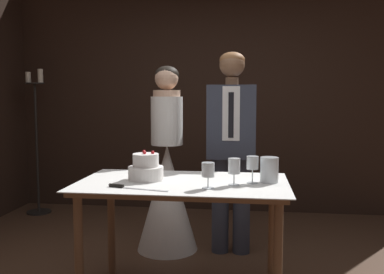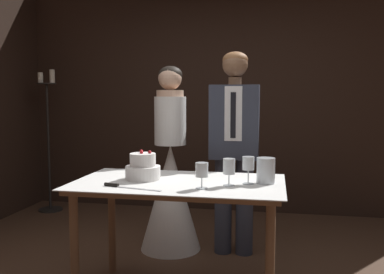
{
  "view_description": "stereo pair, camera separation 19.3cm",
  "coord_description": "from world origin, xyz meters",
  "px_view_note": "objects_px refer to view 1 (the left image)",
  "views": [
    {
      "loc": [
        0.43,
        -2.83,
        1.38
      ],
      "look_at": [
        0.0,
        0.41,
        1.06
      ],
      "focal_mm": 40.0,
      "sensor_mm": 36.0,
      "label": 1
    },
    {
      "loc": [
        0.62,
        -2.8,
        1.38
      ],
      "look_at": [
        0.0,
        0.41,
        1.06
      ],
      "focal_mm": 40.0,
      "sensor_mm": 36.0,
      "label": 2
    }
  ],
  "objects_px": {
    "cake_knife": "(127,187)",
    "hurricane_candle": "(269,170)",
    "wine_glass_far": "(252,164)",
    "groom": "(231,140)",
    "cake_table": "(183,196)",
    "wine_glass_middle": "(234,167)",
    "wine_glass_near": "(208,170)",
    "bride": "(167,183)",
    "tiered_cake": "(146,169)",
    "candle_stand": "(37,147)"
  },
  "relations": [
    {
      "from": "wine_glass_far",
      "to": "hurricane_candle",
      "type": "height_order",
      "value": "wine_glass_far"
    },
    {
      "from": "cake_table",
      "to": "bride",
      "type": "height_order",
      "value": "bride"
    },
    {
      "from": "wine_glass_middle",
      "to": "candle_stand",
      "type": "distance_m",
      "value": 3.07
    },
    {
      "from": "tiered_cake",
      "to": "groom",
      "type": "distance_m",
      "value": 1.04
    },
    {
      "from": "cake_table",
      "to": "tiered_cake",
      "type": "xyz_separation_m",
      "value": [
        -0.26,
        0.03,
        0.17
      ]
    },
    {
      "from": "wine_glass_middle",
      "to": "wine_glass_near",
      "type": "bearing_deg",
      "value": -143.11
    },
    {
      "from": "cake_knife",
      "to": "wine_glass_far",
      "type": "xyz_separation_m",
      "value": [
        0.78,
        0.26,
        0.12
      ]
    },
    {
      "from": "cake_knife",
      "to": "wine_glass_near",
      "type": "bearing_deg",
      "value": 19.49
    },
    {
      "from": "wine_glass_near",
      "to": "hurricane_candle",
      "type": "xyz_separation_m",
      "value": [
        0.38,
        0.24,
        -0.03
      ]
    },
    {
      "from": "tiered_cake",
      "to": "wine_glass_near",
      "type": "height_order",
      "value": "tiered_cake"
    },
    {
      "from": "wine_glass_middle",
      "to": "wine_glass_far",
      "type": "height_order",
      "value": "wine_glass_far"
    },
    {
      "from": "cake_table",
      "to": "tiered_cake",
      "type": "height_order",
      "value": "tiered_cake"
    },
    {
      "from": "wine_glass_far",
      "to": "groom",
      "type": "height_order",
      "value": "groom"
    },
    {
      "from": "cake_knife",
      "to": "bride",
      "type": "bearing_deg",
      "value": 100.89
    },
    {
      "from": "tiered_cake",
      "to": "wine_glass_near",
      "type": "bearing_deg",
      "value": -25.88
    },
    {
      "from": "cake_knife",
      "to": "hurricane_candle",
      "type": "height_order",
      "value": "hurricane_candle"
    },
    {
      "from": "cake_table",
      "to": "cake_knife",
      "type": "distance_m",
      "value": 0.42
    },
    {
      "from": "cake_table",
      "to": "wine_glass_far",
      "type": "height_order",
      "value": "wine_glass_far"
    },
    {
      "from": "bride",
      "to": "groom",
      "type": "height_order",
      "value": "groom"
    },
    {
      "from": "wine_glass_near",
      "to": "wine_glass_far",
      "type": "relative_size",
      "value": 0.9
    },
    {
      "from": "cake_knife",
      "to": "bride",
      "type": "xyz_separation_m",
      "value": [
        0.03,
        1.15,
        -0.21
      ]
    },
    {
      "from": "bride",
      "to": "candle_stand",
      "type": "distance_m",
      "value": 2.01
    },
    {
      "from": "wine_glass_middle",
      "to": "bride",
      "type": "bearing_deg",
      "value": 122.71
    },
    {
      "from": "cake_table",
      "to": "wine_glass_far",
      "type": "bearing_deg",
      "value": 0.9
    },
    {
      "from": "cake_table",
      "to": "hurricane_candle",
      "type": "xyz_separation_m",
      "value": [
        0.57,
        0.05,
        0.18
      ]
    },
    {
      "from": "wine_glass_near",
      "to": "bride",
      "type": "distance_m",
      "value": 1.23
    },
    {
      "from": "cake_table",
      "to": "wine_glass_near",
      "type": "distance_m",
      "value": 0.34
    },
    {
      "from": "cake_table",
      "to": "candle_stand",
      "type": "relative_size",
      "value": 0.83
    },
    {
      "from": "wine_glass_far",
      "to": "bride",
      "type": "distance_m",
      "value": 1.21
    },
    {
      "from": "tiered_cake",
      "to": "bride",
      "type": "distance_m",
      "value": 0.92
    },
    {
      "from": "wine_glass_far",
      "to": "wine_glass_middle",
      "type": "bearing_deg",
      "value": -146.41
    },
    {
      "from": "bride",
      "to": "groom",
      "type": "relative_size",
      "value": 0.94
    },
    {
      "from": "tiered_cake",
      "to": "groom",
      "type": "height_order",
      "value": "groom"
    },
    {
      "from": "wine_glass_middle",
      "to": "cake_table",
      "type": "bearing_deg",
      "value": 168.32
    },
    {
      "from": "cake_table",
      "to": "wine_glass_far",
      "type": "relative_size",
      "value": 7.78
    },
    {
      "from": "cake_table",
      "to": "groom",
      "type": "distance_m",
      "value": 0.99
    },
    {
      "from": "groom",
      "to": "hurricane_candle",
      "type": "bearing_deg",
      "value": -71.37
    },
    {
      "from": "groom",
      "to": "wine_glass_far",
      "type": "bearing_deg",
      "value": -78.95
    },
    {
      "from": "cake_table",
      "to": "bride",
      "type": "xyz_separation_m",
      "value": [
        -0.28,
        0.9,
        -0.11
      ]
    },
    {
      "from": "cake_knife",
      "to": "groom",
      "type": "distance_m",
      "value": 1.31
    },
    {
      "from": "wine_glass_near",
      "to": "hurricane_candle",
      "type": "height_order",
      "value": "hurricane_candle"
    },
    {
      "from": "bride",
      "to": "wine_glass_near",
      "type": "bearing_deg",
      "value": -66.71
    },
    {
      "from": "cake_table",
      "to": "tiered_cake",
      "type": "relative_size",
      "value": 5.81
    },
    {
      "from": "tiered_cake",
      "to": "wine_glass_middle",
      "type": "bearing_deg",
      "value": -9.43
    },
    {
      "from": "hurricane_candle",
      "to": "groom",
      "type": "height_order",
      "value": "groom"
    },
    {
      "from": "wine_glass_middle",
      "to": "hurricane_candle",
      "type": "relative_size",
      "value": 1.04
    },
    {
      "from": "wine_glass_far",
      "to": "groom",
      "type": "bearing_deg",
      "value": 101.05
    },
    {
      "from": "hurricane_candle",
      "to": "groom",
      "type": "relative_size",
      "value": 0.1
    },
    {
      "from": "wine_glass_near",
      "to": "candle_stand",
      "type": "relative_size",
      "value": 0.1
    },
    {
      "from": "cake_knife",
      "to": "wine_glass_far",
      "type": "height_order",
      "value": "wine_glass_far"
    }
  ]
}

